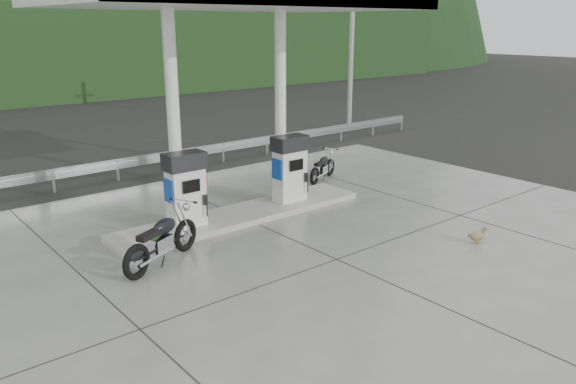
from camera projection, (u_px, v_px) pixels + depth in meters
ground at (306, 246)px, 12.70m from camera, size 160.00×160.00×0.00m
forecourt_apron at (306, 246)px, 12.70m from camera, size 18.00×14.00×0.02m
pump_island at (242, 215)px, 14.52m from camera, size 7.00×1.40×0.15m
gas_pump_left at (186, 190)px, 13.27m from camera, size 0.95×0.55×1.80m
gas_pump_right at (290, 168)px, 15.21m from camera, size 0.95×0.55×1.80m
canopy_column_left at (174, 120)px, 13.10m from camera, size 0.30×0.30×5.00m
canopy_column_right at (280, 108)px, 15.05m from camera, size 0.30×0.30×5.00m
canopy_roof at (237, 0)px, 13.00m from camera, size 8.50×5.00×0.40m
guardrail at (146, 155)px, 18.41m from camera, size 26.00×0.16×1.42m
road at (106, 157)px, 21.20m from camera, size 60.00×7.00×0.01m
utility_pole_b at (172, 48)px, 19.79m from camera, size 0.22×0.22×8.00m
utility_pole_c at (351, 43)px, 25.26m from camera, size 0.22×0.22×8.00m
motorcycle_left at (162, 241)px, 11.60m from camera, size 2.27×1.53×1.03m
motorcycle_right at (323, 168)px, 17.92m from camera, size 1.77×1.17×0.80m
duck at (477, 236)px, 12.77m from camera, size 0.48×0.31×0.34m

